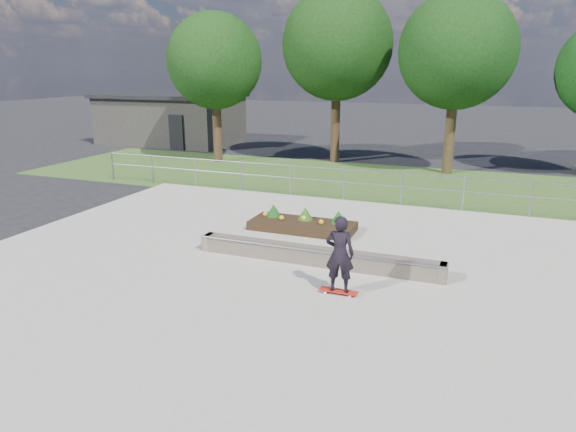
% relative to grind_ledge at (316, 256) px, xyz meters
% --- Properties ---
extents(ground, '(120.00, 120.00, 0.00)m').
position_rel_grind_ledge_xyz_m(ground, '(-1.01, -1.25, -0.26)').
color(ground, black).
rests_on(ground, ground).
extents(grass_verge, '(30.00, 8.00, 0.02)m').
position_rel_grind_ledge_xyz_m(grass_verge, '(-1.01, 9.75, -0.25)').
color(grass_verge, '#335220').
rests_on(grass_verge, ground).
extents(concrete_slab, '(15.00, 15.00, 0.06)m').
position_rel_grind_ledge_xyz_m(concrete_slab, '(-1.01, -1.25, -0.23)').
color(concrete_slab, '#A7A194').
rests_on(concrete_slab, ground).
extents(fence, '(20.06, 0.06, 1.20)m').
position_rel_grind_ledge_xyz_m(fence, '(-1.01, 6.25, 0.51)').
color(fence, gray).
rests_on(fence, ground).
extents(building, '(8.40, 5.40, 3.00)m').
position_rel_grind_ledge_xyz_m(building, '(-15.01, 16.75, 1.25)').
color(building, '#2C2A27').
rests_on(building, ground).
extents(tree_far_left, '(4.55, 4.55, 7.15)m').
position_rel_grind_ledge_xyz_m(tree_far_left, '(-9.01, 11.75, 4.59)').
color(tree_far_left, '#352115').
rests_on(tree_far_left, ground).
extents(tree_mid_left, '(5.25, 5.25, 8.25)m').
position_rel_grind_ledge_xyz_m(tree_mid_left, '(-3.51, 13.75, 5.34)').
color(tree_mid_left, '#301F13').
rests_on(tree_mid_left, ground).
extents(tree_mid_right, '(4.90, 4.90, 7.70)m').
position_rel_grind_ledge_xyz_m(tree_mid_right, '(1.99, 12.75, 4.97)').
color(tree_mid_right, '#332314').
rests_on(tree_mid_right, ground).
extents(grind_ledge, '(6.00, 0.44, 0.43)m').
position_rel_grind_ledge_xyz_m(grind_ledge, '(0.00, 0.00, 0.00)').
color(grind_ledge, brown).
rests_on(grind_ledge, concrete_slab).
extents(planter_bed, '(3.00, 1.20, 0.61)m').
position_rel_grind_ledge_xyz_m(planter_bed, '(-1.20, 2.45, -0.02)').
color(planter_bed, black).
rests_on(planter_bed, concrete_slab).
extents(skateboarder, '(0.80, 0.44, 1.69)m').
position_rel_grind_ledge_xyz_m(skateboarder, '(0.96, -1.44, 0.67)').
color(skateboarder, white).
rests_on(skateboarder, concrete_slab).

